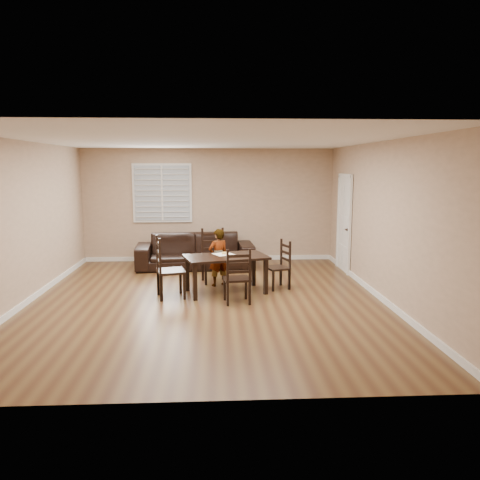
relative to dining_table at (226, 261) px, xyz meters
name	(u,v)px	position (x,y,z in m)	size (l,w,h in m)	color
ground	(207,300)	(-0.34, -0.49, -0.59)	(7.00, 7.00, 0.00)	brown
room	(208,194)	(-0.31, -0.32, 1.21)	(6.04, 7.04, 2.72)	tan
dining_table	(226,261)	(0.00, 0.00, 0.00)	(1.62, 1.16, 0.68)	black
chair_near	(213,257)	(-0.23, 0.92, -0.11)	(0.55, 0.52, 1.06)	black
chair_far	(238,279)	(0.18, -0.76, -0.16)	(0.47, 0.45, 0.95)	black
chair_left	(163,270)	(-1.10, -0.29, -0.10)	(0.56, 0.58, 1.09)	black
chair_right	(282,266)	(1.07, 0.29, -0.18)	(0.49, 0.51, 0.91)	black
child	(218,257)	(-0.13, 0.51, -0.04)	(0.40, 0.26, 1.11)	gray
napkin	(223,254)	(-0.04, 0.16, 0.09)	(0.32, 0.32, 0.00)	white
donut	(224,253)	(-0.02, 0.16, 0.11)	(0.11, 0.11, 0.04)	gold
sofa	(195,251)	(-0.65, 2.17, -0.21)	(2.62, 1.03, 0.77)	black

